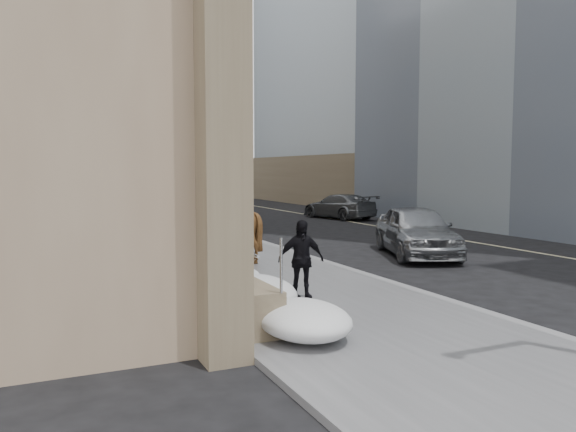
# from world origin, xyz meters

# --- Properties ---
(ground) EXTENTS (140.00, 140.00, 0.00)m
(ground) POSITION_xyz_m (0.00, 0.00, 0.00)
(ground) COLOR black
(ground) RESTS_ON ground
(sidewalk) EXTENTS (5.00, 80.00, 0.12)m
(sidewalk) POSITION_xyz_m (0.00, 10.00, 0.06)
(sidewalk) COLOR #545457
(sidewalk) RESTS_ON ground
(curb) EXTENTS (0.24, 80.00, 0.12)m
(curb) POSITION_xyz_m (2.62, 10.00, 0.06)
(curb) COLOR slate
(curb) RESTS_ON ground
(lane_line) EXTENTS (0.15, 70.00, 0.01)m
(lane_line) POSITION_xyz_m (10.50, 10.00, 0.01)
(lane_line) COLOR #BFB78C
(lane_line) RESTS_ON ground
(limestone_building) EXTENTS (6.10, 44.00, 18.00)m
(limestone_building) POSITION_xyz_m (-5.26, 19.96, 8.90)
(limestone_building) COLOR #947C61
(limestone_building) RESTS_ON ground
(far_podium) EXTENTS (2.00, 80.00, 4.00)m
(far_podium) POSITION_xyz_m (15.50, 10.00, 2.00)
(far_podium) COLOR brown
(far_podium) RESTS_ON ground
(bg_building_mid) EXTENTS (30.00, 12.00, 28.00)m
(bg_building_mid) POSITION_xyz_m (4.00, 60.00, 14.00)
(bg_building_mid) COLOR slate
(bg_building_mid) RESTS_ON ground
(bg_building_far) EXTENTS (24.00, 12.00, 20.00)m
(bg_building_far) POSITION_xyz_m (-6.00, 72.00, 10.00)
(bg_building_far) COLOR gray
(bg_building_far) RESTS_ON ground
(streetlight_mid) EXTENTS (1.71, 0.24, 8.00)m
(streetlight_mid) POSITION_xyz_m (2.74, 14.00, 4.58)
(streetlight_mid) COLOR #2D2D30
(streetlight_mid) RESTS_ON ground
(streetlight_far) EXTENTS (1.71, 0.24, 8.00)m
(streetlight_far) POSITION_xyz_m (2.74, 34.00, 4.58)
(streetlight_far) COLOR #2D2D30
(streetlight_far) RESTS_ON ground
(traffic_signal) EXTENTS (4.10, 0.22, 6.00)m
(traffic_signal) POSITION_xyz_m (2.07, 22.00, 4.00)
(traffic_signal) COLOR #2D2D30
(traffic_signal) RESTS_ON ground
(snow_bank) EXTENTS (1.70, 18.10, 0.76)m
(snow_bank) POSITION_xyz_m (-1.42, 8.11, 0.47)
(snow_bank) COLOR white
(snow_bank) RESTS_ON sidewalk
(mounted_horse_left) EXTENTS (1.44, 2.72, 2.76)m
(mounted_horse_left) POSITION_xyz_m (-1.28, 6.12, 1.27)
(mounted_horse_left) COLOR #552819
(mounted_horse_left) RESTS_ON sidewalk
(mounted_horse_right) EXTENTS (2.18, 2.31, 2.69)m
(mounted_horse_right) POSITION_xyz_m (0.17, 6.05, 1.25)
(mounted_horse_right) COLOR #452B13
(mounted_horse_right) RESTS_ON sidewalk
(pedestrian) EXTENTS (1.06, 0.57, 1.72)m
(pedestrian) POSITION_xyz_m (-0.25, 0.48, 0.98)
(pedestrian) COLOR black
(pedestrian) RESTS_ON sidewalk
(car_silver) EXTENTS (3.75, 5.43, 1.72)m
(car_silver) POSITION_xyz_m (6.24, 5.02, 0.86)
(car_silver) COLOR #919498
(car_silver) RESTS_ON ground
(car_grey) EXTENTS (3.02, 5.32, 1.45)m
(car_grey) POSITION_xyz_m (10.94, 18.51, 0.73)
(car_grey) COLOR #53565A
(car_grey) RESTS_ON ground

